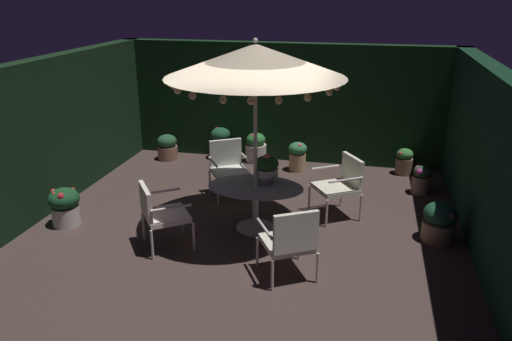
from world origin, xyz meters
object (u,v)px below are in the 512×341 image
patio_chair_southeast (341,182)px  potted_plant_left_far (256,147)px  patio_umbrella (255,61)px  centerpiece_planter (267,167)px  potted_plant_back_center (439,221)px  potted_plant_front_corner (221,141)px  potted_plant_left_near (65,205)px  potted_plant_right_near (421,180)px  patio_dining_table (255,196)px  patio_chair_north (228,165)px  patio_chair_northeast (159,211)px  potted_plant_back_left (297,155)px  potted_plant_back_right (404,161)px  patio_chair_east (290,239)px  potted_plant_right_far (167,147)px

patio_chair_southeast → potted_plant_left_far: 2.98m
patio_umbrella → potted_plant_left_far: 3.83m
centerpiece_planter → potted_plant_left_far: bearing=105.9°
potted_plant_back_center → patio_chair_southeast: bearing=159.7°
potted_plant_back_center → potted_plant_front_corner: (-4.12, 2.86, 0.08)m
potted_plant_left_near → potted_plant_right_near: (5.42, 2.52, -0.07)m
patio_dining_table → potted_plant_left_near: bearing=-170.1°
patio_chair_north → patio_chair_northeast: patio_chair_north is taller
centerpiece_planter → potted_plant_back_left: bearing=87.6°
centerpiece_planter → potted_plant_left_far: size_ratio=0.73×
patio_umbrella → patio_chair_north: patio_umbrella is taller
patio_chair_northeast → potted_plant_back_center: patio_chair_northeast is taller
patio_chair_southeast → potted_plant_back_center: bearing=-20.3°
potted_plant_back_center → potted_plant_right_near: size_ratio=1.15×
potted_plant_back_center → potted_plant_back_right: size_ratio=1.12×
patio_chair_north → patio_chair_southeast: 2.02m
potted_plant_back_center → patio_chair_east: bearing=-142.2°
patio_dining_table → potted_plant_left_near: (-2.87, -0.50, -0.22)m
patio_chair_southeast → potted_plant_left_far: size_ratio=1.57×
patio_chair_east → potted_plant_back_left: (-0.48, 3.96, -0.24)m
potted_plant_right_far → patio_chair_east: bearing=-51.0°
patio_chair_north → potted_plant_back_left: (1.00, 1.49, -0.23)m
centerpiece_planter → potted_plant_front_corner: size_ratio=0.67×
patio_chair_northeast → potted_plant_left_far: patio_chair_northeast is taller
patio_dining_table → potted_plant_right_near: bearing=38.3°
potted_plant_left_near → potted_plant_right_far: 3.31m
patio_chair_east → potted_plant_back_center: size_ratio=1.70×
patio_chair_north → potted_plant_right_far: patio_chair_north is taller
potted_plant_right_far → potted_plant_front_corner: size_ratio=0.80×
patio_chair_north → potted_plant_left_near: bearing=-140.8°
patio_chair_north → potted_plant_right_far: bearing=138.8°
centerpiece_planter → potted_plant_right_far: (-2.69, 2.62, -0.69)m
centerpiece_planter → potted_plant_right_near: centerpiece_planter is taller
patio_chair_northeast → patio_umbrella: bearing=35.7°
centerpiece_planter → potted_plant_back_left: centerpiece_planter is taller
patio_dining_table → patio_umbrella: size_ratio=0.51×
patio_chair_northeast → patio_chair_east: patio_chair_east is taller
patio_chair_northeast → potted_plant_back_left: bearing=68.4°
patio_chair_northeast → potted_plant_back_center: size_ratio=1.61×
potted_plant_right_near → potted_plant_front_corner: bearing=164.9°
patio_chair_north → potted_plant_front_corner: patio_chair_north is taller
potted_plant_back_right → patio_chair_north: bearing=-150.4°
potted_plant_left_far → patio_chair_southeast: bearing=-50.1°
patio_dining_table → potted_plant_back_center: bearing=5.2°
patio_chair_southeast → patio_dining_table: bearing=-147.3°
centerpiece_planter → patio_chair_east: 1.59m
patio_umbrella → potted_plant_front_corner: patio_umbrella is taller
potted_plant_back_left → potted_plant_right_far: potted_plant_back_left is taller
patio_umbrella → patio_chair_north: (-0.76, 1.22, -1.97)m
potted_plant_back_left → potted_plant_back_right: (2.06, 0.25, -0.04)m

